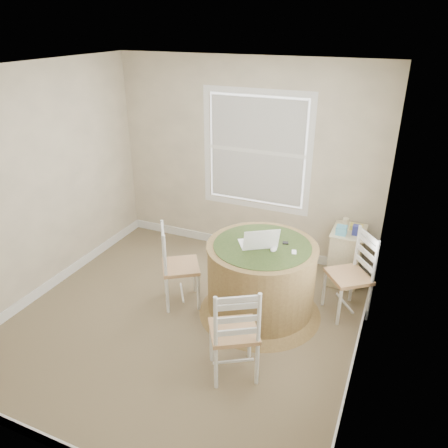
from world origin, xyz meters
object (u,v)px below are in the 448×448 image
at_px(chair_right, 349,276).
at_px(chair_left, 181,266).
at_px(laptop, 258,243).
at_px(corner_chest, 346,255).
at_px(round_table, 261,277).
at_px(chair_near, 234,331).

bearing_deg(chair_right, chair_left, -110.19).
relative_size(laptop, corner_chest, 0.71).
distance_m(round_table, corner_chest, 1.29).
xyz_separation_m(chair_left, chair_right, (1.76, 0.54, 0.00)).
relative_size(chair_near, laptop, 1.96).
height_order(round_table, chair_left, chair_left).
relative_size(chair_near, corner_chest, 1.38).
height_order(chair_left, chair_right, same).
bearing_deg(chair_right, chair_near, -67.88).
relative_size(chair_left, chair_right, 1.00).
distance_m(chair_near, laptop, 1.03).
bearing_deg(chair_near, round_table, -116.78).
distance_m(round_table, chair_right, 0.94).
bearing_deg(round_table, laptop, -160.66).
bearing_deg(chair_left, chair_near, -162.68).
relative_size(round_table, laptop, 2.79).
bearing_deg(chair_near, corner_chest, -139.56).
relative_size(chair_left, laptop, 1.96).
bearing_deg(chair_right, laptop, -103.64).
distance_m(chair_right, corner_chest, 0.71).
bearing_deg(chair_right, round_table, -104.16).
bearing_deg(round_table, chair_near, -100.74).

